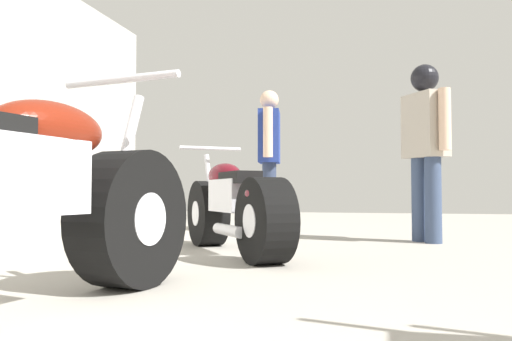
{
  "coord_description": "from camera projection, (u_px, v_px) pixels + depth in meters",
  "views": [
    {
      "loc": [
        0.85,
        0.29,
        0.48
      ],
      "look_at": [
        0.04,
        3.57,
        0.62
      ],
      "focal_mm": 36.5,
      "sensor_mm": 36.0,
      "label": 1
    }
  ],
  "objects": [
    {
      "name": "motorcycle_black_naked",
      "position": [
        234.0,
        207.0,
        4.06
      ],
      "size": [
        1.31,
        1.67,
        0.89
      ],
      "color": "black",
      "rests_on": "ground_plane"
    },
    {
      "name": "mechanic_in_blue",
      "position": [
        269.0,
        151.0,
        6.4
      ],
      "size": [
        0.32,
        0.7,
        1.74
      ],
      "color": "#2D3851",
      "rests_on": "ground_plane"
    },
    {
      "name": "mechanic_with_helmet",
      "position": [
        425.0,
        135.0,
        5.03
      ],
      "size": [
        0.46,
        0.62,
        1.72
      ],
      "color": "#384766",
      "rests_on": "ground_plane"
    },
    {
      "name": "ground_plane",
      "position": [
        256.0,
        263.0,
        3.52
      ],
      "size": [
        17.9,
        17.9,
        0.0
      ],
      "primitive_type": "plane",
      "color": "#A8A399"
    }
  ]
}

